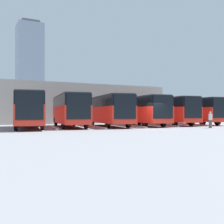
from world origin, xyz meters
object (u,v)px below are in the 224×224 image
(bus_1, at_px, (169,110))
(bus_3, at_px, (109,110))
(bus_5, at_px, (29,109))
(bus_4, at_px, (70,109))
(bus_0, at_px, (194,110))
(bus_2, at_px, (142,110))
(pedestrian, at_px, (210,119))

(bus_1, distance_m, bus_3, 8.70)
(bus_1, height_order, bus_5, same)
(bus_3, xyz_separation_m, bus_4, (4.35, -0.62, 0.00))
(bus_0, bearing_deg, bus_2, 12.90)
(bus_2, distance_m, bus_5, 13.04)
(bus_0, distance_m, pedestrian, 9.60)
(pedestrian, bearing_deg, bus_5, 148.09)
(bus_2, bearing_deg, bus_0, -167.10)
(bus_0, distance_m, bus_3, 13.05)
(bus_3, relative_size, bus_5, 1.00)
(bus_4, distance_m, bus_5, 4.38)
(bus_1, xyz_separation_m, pedestrian, (1.01, 7.81, -1.00))
(bus_2, distance_m, pedestrian, 8.18)
(bus_1, distance_m, bus_2, 4.36)
(bus_1, bearing_deg, bus_3, 11.73)
(bus_0, height_order, bus_3, same)
(bus_0, xyz_separation_m, bus_4, (17.38, -0.19, 0.00))
(bus_0, bearing_deg, bus_1, 10.90)
(bus_3, xyz_separation_m, bus_5, (8.69, -0.08, 0.00))
(bus_4, bearing_deg, bus_1, -171.74)
(bus_1, bearing_deg, bus_2, 14.88)
(bus_1, xyz_separation_m, bus_3, (8.69, 0.33, 0.00))
(bus_3, height_order, bus_5, same)
(bus_0, distance_m, bus_1, 4.35)
(bus_0, xyz_separation_m, bus_1, (4.35, 0.10, 0.00))
(bus_3, distance_m, bus_5, 8.69)
(bus_3, bearing_deg, bus_4, 1.38)
(bus_2, xyz_separation_m, pedestrian, (-3.34, 7.40, -1.00))
(bus_2, height_order, pedestrian, bus_2)
(bus_3, relative_size, pedestrian, 6.69)
(bus_0, distance_m, bus_5, 21.73)
(bus_5, bearing_deg, bus_1, -169.61)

